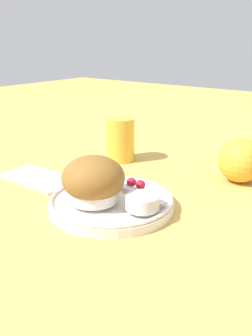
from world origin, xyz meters
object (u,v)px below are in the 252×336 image
object	(u,v)px
juice_glass	(120,140)
butter_knife	(125,187)
muffin	(93,181)
orange_fruit	(240,160)

from	to	relation	value
juice_glass	butter_knife	bearing A→B (deg)	-49.30
butter_knife	juice_glass	bearing A→B (deg)	142.18
muffin	orange_fruit	xyz separation A→B (m)	(0.13, 0.27, -0.01)
butter_knife	orange_fruit	distance (m)	0.23
juice_glass	orange_fruit	bearing A→B (deg)	7.44
butter_knife	juice_glass	xyz separation A→B (m)	(-0.14, 0.16, 0.03)
muffin	juice_glass	bearing A→B (deg)	119.54
muffin	orange_fruit	size ratio (longest dim) A/B	1.16
butter_knife	orange_fruit	bearing A→B (deg)	69.63
orange_fruit	juice_glass	world-z (taller)	juice_glass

